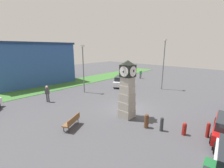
{
  "coord_description": "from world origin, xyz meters",
  "views": [
    {
      "loc": [
        -10.82,
        -7.68,
        5.64
      ],
      "look_at": [
        -0.57,
        1.7,
        2.29
      ],
      "focal_mm": 24.0,
      "sensor_mm": 36.0,
      "label": 1
    }
  ],
  "objects_px": {
    "bollard_far_row": "(162,124)",
    "pedestrian_crossing_lot": "(141,74)",
    "bollard_end_row": "(146,121)",
    "street_lamp_near_road": "(83,66)",
    "car_silver_hatch": "(122,81)",
    "bench": "(72,121)",
    "pedestrian_near_bench": "(47,93)",
    "bollard_mid_row": "(184,129)",
    "street_lamp_far_side": "(164,61)",
    "clock_tower": "(127,91)",
    "bollard_near_tower": "(208,130)"
  },
  "relations": [
    {
      "from": "pedestrian_crossing_lot",
      "to": "street_lamp_near_road",
      "type": "bearing_deg",
      "value": 177.86
    },
    {
      "from": "bollard_near_tower",
      "to": "bollard_far_row",
      "type": "xyz_separation_m",
      "value": [
        -1.27,
        2.53,
        0.0
      ]
    },
    {
      "from": "car_silver_hatch",
      "to": "street_lamp_near_road",
      "type": "distance_m",
      "value": 6.71
    },
    {
      "from": "bollard_far_row",
      "to": "street_lamp_near_road",
      "type": "distance_m",
      "value": 12.08
    },
    {
      "from": "bollard_far_row",
      "to": "pedestrian_crossing_lot",
      "type": "relative_size",
      "value": 0.63
    },
    {
      "from": "car_silver_hatch",
      "to": "street_lamp_near_road",
      "type": "relative_size",
      "value": 0.79
    },
    {
      "from": "street_lamp_near_road",
      "to": "street_lamp_far_side",
      "type": "bearing_deg",
      "value": -39.13
    },
    {
      "from": "pedestrian_near_bench",
      "to": "bollard_near_tower",
      "type": "bearing_deg",
      "value": -74.23
    },
    {
      "from": "pedestrian_crossing_lot",
      "to": "street_lamp_near_road",
      "type": "distance_m",
      "value": 13.09
    },
    {
      "from": "pedestrian_near_bench",
      "to": "street_lamp_far_side",
      "type": "bearing_deg",
      "value": -27.18
    },
    {
      "from": "pedestrian_crossing_lot",
      "to": "pedestrian_near_bench",
      "type": "bearing_deg",
      "value": 178.47
    },
    {
      "from": "bollard_near_tower",
      "to": "bollard_far_row",
      "type": "distance_m",
      "value": 2.83
    },
    {
      "from": "bollard_end_row",
      "to": "bench",
      "type": "distance_m",
      "value": 5.37
    },
    {
      "from": "street_lamp_near_road",
      "to": "bollard_end_row",
      "type": "bearing_deg",
      "value": -103.18
    },
    {
      "from": "clock_tower",
      "to": "bollard_far_row",
      "type": "relative_size",
      "value": 4.59
    },
    {
      "from": "pedestrian_crossing_lot",
      "to": "bollard_end_row",
      "type": "bearing_deg",
      "value": -146.73
    },
    {
      "from": "street_lamp_near_road",
      "to": "bollard_mid_row",
      "type": "bearing_deg",
      "value": -97.08
    },
    {
      "from": "clock_tower",
      "to": "bollard_far_row",
      "type": "xyz_separation_m",
      "value": [
        -0.13,
        -3.11,
        -1.77
      ]
    },
    {
      "from": "bench",
      "to": "pedestrian_near_bench",
      "type": "relative_size",
      "value": 0.93
    },
    {
      "from": "bollard_far_row",
      "to": "bollard_end_row",
      "type": "distance_m",
      "value": 1.05
    },
    {
      "from": "bollard_mid_row",
      "to": "bollard_end_row",
      "type": "relative_size",
      "value": 0.82
    },
    {
      "from": "street_lamp_near_road",
      "to": "bollard_far_row",
      "type": "bearing_deg",
      "value": -100.52
    },
    {
      "from": "bollard_end_row",
      "to": "pedestrian_near_bench",
      "type": "distance_m",
      "value": 10.78
    },
    {
      "from": "bollard_end_row",
      "to": "pedestrian_crossing_lot",
      "type": "distance_m",
      "value": 18.29
    },
    {
      "from": "bollard_far_row",
      "to": "bollard_end_row",
      "type": "bearing_deg",
      "value": 107.87
    },
    {
      "from": "pedestrian_near_bench",
      "to": "street_lamp_far_side",
      "type": "relative_size",
      "value": 0.26
    },
    {
      "from": "bollard_near_tower",
      "to": "bollard_end_row",
      "type": "distance_m",
      "value": 3.87
    },
    {
      "from": "bollard_mid_row",
      "to": "bollard_far_row",
      "type": "xyz_separation_m",
      "value": [
        -0.55,
        1.32,
        0.08
      ]
    },
    {
      "from": "bollard_end_row",
      "to": "bollard_far_row",
      "type": "bearing_deg",
      "value": -72.13
    },
    {
      "from": "bollard_mid_row",
      "to": "street_lamp_far_side",
      "type": "height_order",
      "value": "street_lamp_far_side"
    },
    {
      "from": "bollard_far_row",
      "to": "pedestrian_crossing_lot",
      "type": "bearing_deg",
      "value": 36.4
    },
    {
      "from": "bollard_far_row",
      "to": "street_lamp_near_road",
      "type": "height_order",
      "value": "street_lamp_near_road"
    },
    {
      "from": "car_silver_hatch",
      "to": "pedestrian_near_bench",
      "type": "distance_m",
      "value": 10.89
    },
    {
      "from": "bollard_end_row",
      "to": "car_silver_hatch",
      "type": "bearing_deg",
      "value": 46.86
    },
    {
      "from": "car_silver_hatch",
      "to": "bollard_end_row",
      "type": "bearing_deg",
      "value": -133.14
    },
    {
      "from": "car_silver_hatch",
      "to": "street_lamp_far_side",
      "type": "height_order",
      "value": "street_lamp_far_side"
    },
    {
      "from": "bollard_near_tower",
      "to": "bollard_end_row",
      "type": "bearing_deg",
      "value": 114.21
    },
    {
      "from": "bollard_near_tower",
      "to": "pedestrian_crossing_lot",
      "type": "height_order",
      "value": "pedestrian_crossing_lot"
    },
    {
      "from": "clock_tower",
      "to": "pedestrian_near_bench",
      "type": "bearing_deg",
      "value": 108.59
    },
    {
      "from": "bollard_far_row",
      "to": "pedestrian_crossing_lot",
      "type": "xyz_separation_m",
      "value": [
        14.97,
        11.04,
        0.41
      ]
    },
    {
      "from": "bollard_far_row",
      "to": "bench",
      "type": "relative_size",
      "value": 0.62
    },
    {
      "from": "bollard_near_tower",
      "to": "street_lamp_near_road",
      "type": "xyz_separation_m",
      "value": [
        0.87,
        14.05,
        2.97
      ]
    },
    {
      "from": "bollard_near_tower",
      "to": "pedestrian_crossing_lot",
      "type": "relative_size",
      "value": 0.63
    },
    {
      "from": "bollard_far_row",
      "to": "street_lamp_far_side",
      "type": "height_order",
      "value": "street_lamp_far_side"
    },
    {
      "from": "bench",
      "to": "street_lamp_near_road",
      "type": "bearing_deg",
      "value": 47.11
    },
    {
      "from": "bench",
      "to": "pedestrian_near_bench",
      "type": "bearing_deg",
      "value": 79.14
    },
    {
      "from": "bollard_far_row",
      "to": "pedestrian_crossing_lot",
      "type": "distance_m",
      "value": 18.6
    },
    {
      "from": "bollard_near_tower",
      "to": "bollard_far_row",
      "type": "relative_size",
      "value": 1.0
    },
    {
      "from": "bollard_far_row",
      "to": "bench",
      "type": "height_order",
      "value": "bollard_far_row"
    },
    {
      "from": "pedestrian_crossing_lot",
      "to": "street_lamp_near_road",
      "type": "height_order",
      "value": "street_lamp_near_road"
    }
  ]
}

